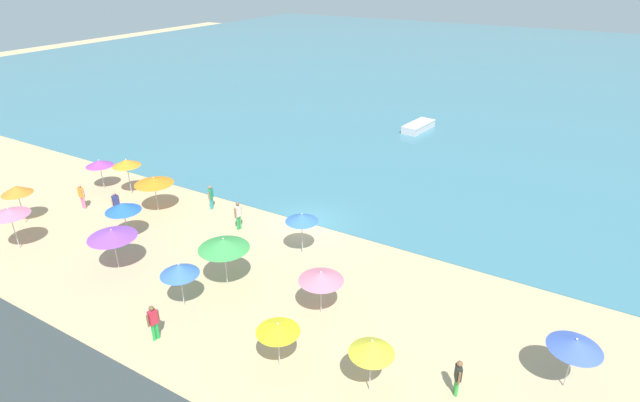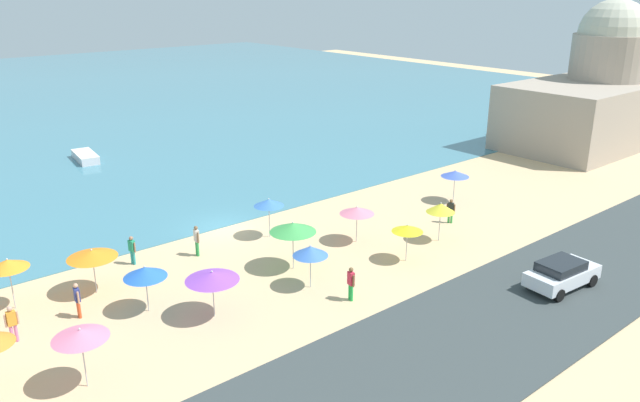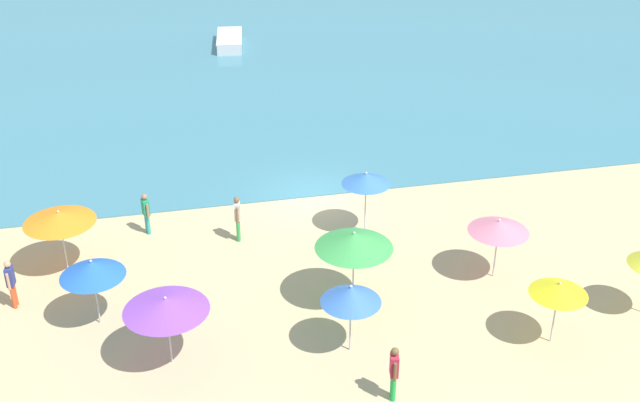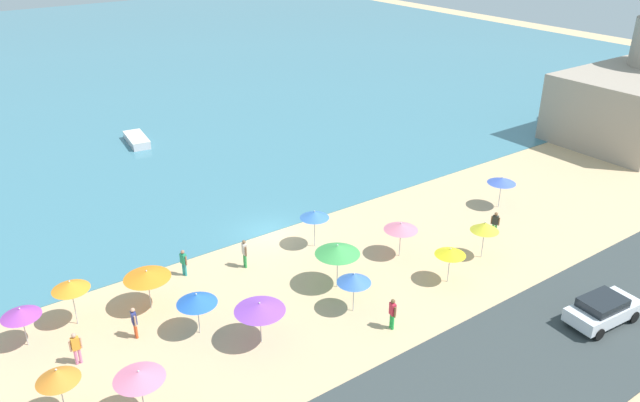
% 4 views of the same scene
% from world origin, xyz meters
% --- Properties ---
extents(ground_plane, '(160.00, 160.00, 0.00)m').
position_xyz_m(ground_plane, '(0.00, 0.00, 0.00)').
color(ground_plane, tan).
extents(beach_umbrella_0, '(2.50, 2.50, 2.71)m').
position_xyz_m(beach_umbrella_0, '(-0.17, -7.57, 2.39)').
color(beach_umbrella_0, '#B2B2B7').
rests_on(beach_umbrella_0, ground_plane).
extents(beach_umbrella_2, '(2.44, 2.44, 2.36)m').
position_xyz_m(beach_umbrella_2, '(-9.40, -3.47, 2.10)').
color(beach_umbrella_2, '#B2B2B7').
rests_on(beach_umbrella_2, ground_plane).
extents(beach_umbrella_3, '(1.79, 1.79, 2.33)m').
position_xyz_m(beach_umbrella_3, '(-0.86, -9.88, 2.01)').
color(beach_umbrella_3, '#B2B2B7').
rests_on(beach_umbrella_3, ground_plane).
extents(beach_umbrella_5, '(1.81, 1.81, 2.48)m').
position_xyz_m(beach_umbrella_5, '(1.45, -3.11, 2.20)').
color(beach_umbrella_5, '#B2B2B7').
rests_on(beach_umbrella_5, ground_plane).
extents(beach_umbrella_6, '(2.48, 2.48, 2.34)m').
position_xyz_m(beach_umbrella_6, '(-6.12, -9.30, 2.07)').
color(beach_umbrella_6, '#B2B2B7').
rests_on(beach_umbrella_6, ground_plane).
extents(beach_umbrella_9, '(2.05, 2.05, 2.26)m').
position_xyz_m(beach_umbrella_9, '(4.96, -7.06, 1.99)').
color(beach_umbrella_9, '#B2B2B7').
rests_on(beach_umbrella_9, ground_plane).
extents(beach_umbrella_10, '(2.01, 2.01, 2.34)m').
position_xyz_m(beach_umbrella_10, '(-8.23, -6.87, 2.02)').
color(beach_umbrella_10, '#B2B2B7').
rests_on(beach_umbrella_10, ground_plane).
extents(beach_umbrella_13, '(1.74, 1.74, 2.18)m').
position_xyz_m(beach_umbrella_13, '(5.23, -10.81, 1.93)').
color(beach_umbrella_13, '#B2B2B7').
rests_on(beach_umbrella_13, ground_plane).
extents(bather_1, '(0.26, 0.57, 1.73)m').
position_xyz_m(bather_1, '(-10.93, -5.37, 0.97)').
color(bather_1, '#D74A24').
rests_on(bather_1, ground_plane).
extents(bather_2, '(0.31, 0.55, 1.65)m').
position_xyz_m(bather_2, '(-6.57, -1.49, 0.92)').
color(bather_2, teal).
rests_on(bather_2, ground_plane).
extents(bather_3, '(0.27, 0.57, 1.80)m').
position_xyz_m(bather_3, '(-3.30, -2.74, 1.01)').
color(bather_3, green).
rests_on(bather_3, ground_plane).
extents(bather_5, '(0.29, 0.56, 1.74)m').
position_xyz_m(bather_5, '(-0.22, -12.19, 0.98)').
color(bather_5, green).
rests_on(bather_5, ground_plane).
extents(skiff_nearshore, '(2.07, 4.56, 0.69)m').
position_xyz_m(skiff_nearshore, '(-0.80, 21.17, 0.40)').
color(skiff_nearshore, silver).
rests_on(skiff_nearshore, sea).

